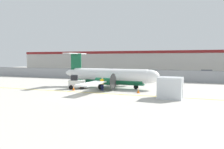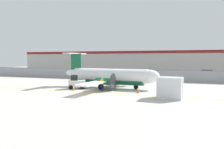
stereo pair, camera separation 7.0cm
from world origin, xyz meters
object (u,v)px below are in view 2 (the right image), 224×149
at_px(baggage_tug, 77,83).
at_px(parked_car_3, 153,73).
at_px(parked_car_4, 174,74).
at_px(parked_car_5, 207,74).
at_px(commuter_airplane, 111,76).
at_px(parked_car_0, 84,71).
at_px(traffic_cone_near_left, 138,90).
at_px(traffic_cone_far_right, 80,86).
at_px(cargo_container, 170,88).
at_px(parked_car_1, 108,72).
at_px(parked_car_2, 121,73).
at_px(ground_crew_worker, 102,83).
at_px(traffic_cone_near_right, 71,84).
at_px(traffic_cone_far_left, 73,88).

bearing_deg(baggage_tug, parked_car_3, 49.20).
bearing_deg(parked_car_4, parked_car_5, -149.72).
bearing_deg(parked_car_4, commuter_airplane, 72.74).
xyz_separation_m(parked_car_3, parked_car_4, (4.59, -0.30, 0.00)).
relative_size(parked_car_0, parked_car_5, 1.00).
bearing_deg(parked_car_3, parked_car_0, 175.89).
distance_m(traffic_cone_near_left, traffic_cone_far_right, 8.87).
relative_size(baggage_tug, traffic_cone_far_right, 4.02).
distance_m(cargo_container, parked_car_1, 31.79).
relative_size(parked_car_0, parked_car_2, 1.00).
relative_size(commuter_airplane, ground_crew_worker, 9.45).
height_order(traffic_cone_near_left, parked_car_0, parked_car_0).
bearing_deg(traffic_cone_near_right, commuter_airplane, 4.85).
bearing_deg(commuter_airplane, traffic_cone_far_left, -130.56).
height_order(cargo_container, parked_car_4, cargo_container).
relative_size(ground_crew_worker, parked_car_2, 0.39).
relative_size(traffic_cone_near_left, traffic_cone_near_right, 1.00).
distance_m(traffic_cone_near_left, parked_car_1, 27.76).
relative_size(ground_crew_worker, traffic_cone_near_right, 2.66).
distance_m(baggage_tug, traffic_cone_far_right, 1.19).
bearing_deg(baggage_tug, commuter_airplane, 8.25).
relative_size(traffic_cone_near_right, traffic_cone_far_right, 1.00).
distance_m(traffic_cone_far_left, parked_car_5, 31.79).
bearing_deg(parked_car_4, parked_car_0, -1.00).
relative_size(cargo_container, parked_car_3, 0.60).
bearing_deg(parked_car_2, traffic_cone_near_right, 89.93).
bearing_deg(traffic_cone_far_right, parked_car_3, 71.92).
height_order(traffic_cone_far_left, parked_car_5, parked_car_5).
xyz_separation_m(commuter_airplane, traffic_cone_near_left, (4.58, -3.31, -1.29)).
bearing_deg(parked_car_4, parked_car_3, -0.05).
distance_m(traffic_cone_far_right, parked_car_4, 23.53).
relative_size(traffic_cone_far_left, parked_car_0, 0.15).
xyz_separation_m(ground_crew_worker, traffic_cone_near_left, (4.74, -0.27, -0.64)).
xyz_separation_m(baggage_tug, traffic_cone_far_left, (0.30, -1.39, -0.54)).
xyz_separation_m(traffic_cone_near_right, parked_car_4, (13.37, 19.61, 0.58)).
relative_size(traffic_cone_near_left, parked_car_4, 0.15).
xyz_separation_m(parked_car_1, parked_car_4, (15.81, -2.08, 0.00)).
xyz_separation_m(traffic_cone_far_right, parked_car_1, (-4.40, 22.65, 0.58)).
distance_m(traffic_cone_near_right, traffic_cone_far_left, 4.10).
height_order(commuter_airplane, parked_car_2, commuter_airplane).
relative_size(commuter_airplane, parked_car_0, 3.67).
bearing_deg(parked_car_2, commuter_airplane, 109.18).
height_order(parked_car_0, parked_car_1, same).
bearing_deg(traffic_cone_far_left, parked_car_0, 113.87).
bearing_deg(parked_car_3, parked_car_1, 171.82).
bearing_deg(traffic_cone_far_left, traffic_cone_near_left, 4.20).
distance_m(ground_crew_worker, parked_car_3, 22.62).
xyz_separation_m(commuter_airplane, parked_car_0, (-14.77, 20.91, -0.71)).
bearing_deg(commuter_airplane, baggage_tug, -144.78).
relative_size(traffic_cone_near_right, parked_car_1, 0.15).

